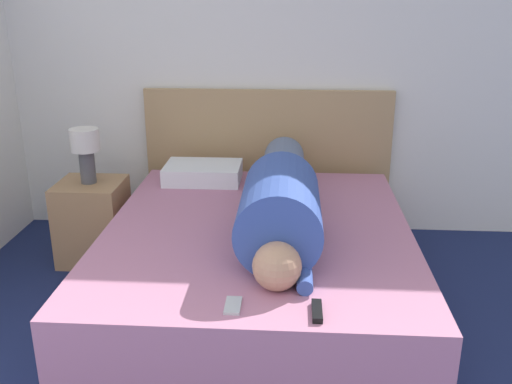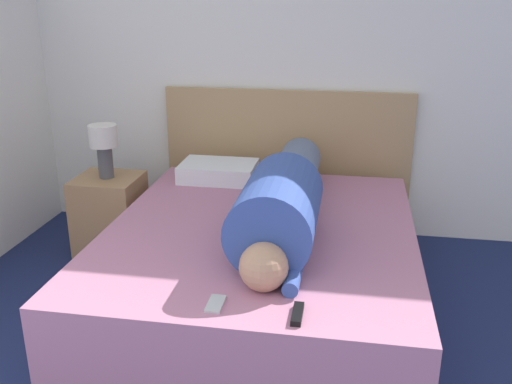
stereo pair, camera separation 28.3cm
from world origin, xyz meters
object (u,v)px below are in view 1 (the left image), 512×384
bed (258,267)px  tv_remote (317,311)px  table_lamp (86,148)px  pillow_near_headboard (203,173)px  person_lying (281,199)px  nightstand (93,221)px  cell_phone (233,305)px

bed → tv_remote: (0.29, -0.86, 0.25)m
table_lamp → pillow_near_headboard: table_lamp is taller
person_lying → pillow_near_headboard: (-0.53, 0.78, -0.11)m
bed → pillow_near_headboard: size_ratio=3.97×
bed → table_lamp: size_ratio=5.66×
bed → pillow_near_headboard: bearing=118.4°
nightstand → pillow_near_headboard: size_ratio=1.07×
cell_phone → person_lying: bearing=78.1°
cell_phone → table_lamp: bearing=127.8°
bed → tv_remote: 0.94m
table_lamp → person_lying: bearing=-24.5°
person_lying → tv_remote: (0.16, -0.84, -0.16)m
table_lamp → person_lying: same height
table_lamp → pillow_near_headboard: bearing=17.5°
bed → nightstand: bearing=154.0°
nightstand → cell_phone: 1.74m
bed → cell_phone: cell_phone is taller
nightstand → table_lamp: bearing=116.6°
pillow_near_headboard → person_lying: bearing=-55.6°
tv_remote → bed: bearing=108.5°
bed → cell_phone: 0.86m
person_lying → pillow_near_headboard: size_ratio=3.43×
table_lamp → cell_phone: 1.75m
bed → table_lamp: table_lamp is taller
person_lying → pillow_near_headboard: person_lying is taller
pillow_near_headboard → tv_remote: 1.76m
person_lying → tv_remote: 0.87m
table_lamp → tv_remote: (1.39, -1.40, -0.26)m
person_lying → cell_phone: person_lying is taller
nightstand → table_lamp: size_ratio=1.53×
table_lamp → tv_remote: size_ratio=2.32×
table_lamp → person_lying: size_ratio=0.20×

